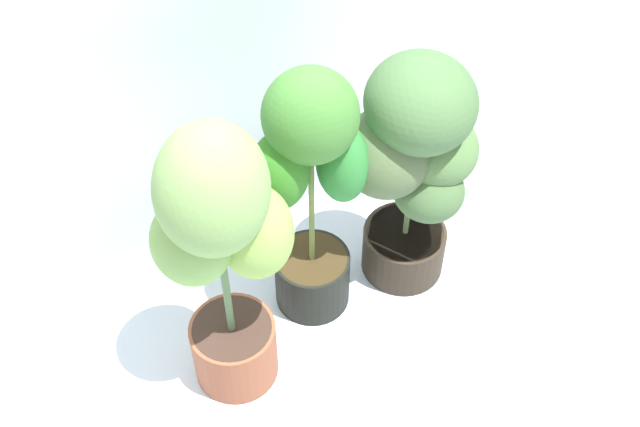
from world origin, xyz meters
TOP-DOWN VIEW (x-y plane):
  - ground_plane at (0.00, 0.00)m, footprint 8.00×8.00m
  - potted_plant_back_right at (0.34, 0.40)m, footprint 0.47×0.42m
  - potted_plant_back_center at (0.03, 0.47)m, footprint 0.38×0.32m
  - potted_plant_back_left at (-0.30, 0.38)m, footprint 0.39×0.37m

SIDE VIEW (x-z plane):
  - ground_plane at x=0.00m, z-range 0.00..0.00m
  - potted_plant_back_right at x=0.34m, z-range 0.09..0.92m
  - potted_plant_back_center at x=0.03m, z-range 0.07..0.97m
  - potted_plant_back_left at x=-0.30m, z-range 0.09..1.04m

